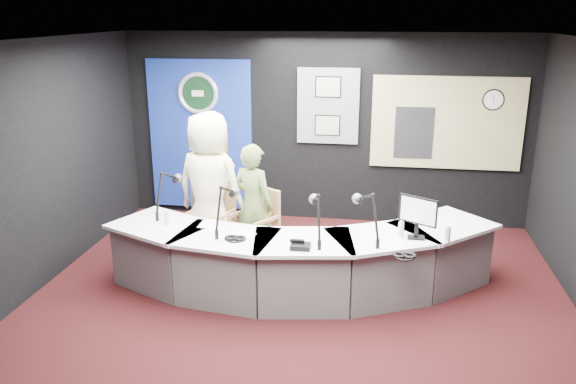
% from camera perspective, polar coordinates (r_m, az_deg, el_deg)
% --- Properties ---
extents(ground, '(6.00, 6.00, 0.00)m').
position_cam_1_polar(ground, '(6.28, 0.68, -11.90)').
color(ground, black).
rests_on(ground, ground).
extents(ceiling, '(6.00, 6.00, 0.02)m').
position_cam_1_polar(ceiling, '(5.48, 0.79, 14.51)').
color(ceiling, silver).
rests_on(ceiling, ground).
extents(wall_back, '(6.00, 0.02, 2.80)m').
position_cam_1_polar(wall_back, '(8.62, 3.61, 6.20)').
color(wall_back, black).
rests_on(wall_back, ground).
extents(wall_front, '(6.00, 0.02, 2.80)m').
position_cam_1_polar(wall_front, '(3.05, -7.70, -16.26)').
color(wall_front, black).
rests_on(wall_front, ground).
extents(wall_left, '(0.02, 6.00, 2.80)m').
position_cam_1_polar(wall_left, '(6.82, -25.09, 1.50)').
color(wall_left, black).
rests_on(wall_left, ground).
extents(broadcast_desk, '(4.50, 1.90, 0.75)m').
position_cam_1_polar(broadcast_desk, '(6.61, 0.95, -6.72)').
color(broadcast_desk, silver).
rests_on(broadcast_desk, ground).
extents(backdrop_panel, '(1.60, 0.05, 2.30)m').
position_cam_1_polar(backdrop_panel, '(8.99, -8.62, 5.54)').
color(backdrop_panel, navy).
rests_on(backdrop_panel, wall_back).
extents(agency_seal, '(0.63, 0.07, 0.63)m').
position_cam_1_polar(agency_seal, '(8.85, -8.89, 9.60)').
color(agency_seal, silver).
rests_on(agency_seal, backdrop_panel).
extents(seal_center, '(0.48, 0.01, 0.48)m').
position_cam_1_polar(seal_center, '(8.85, -8.88, 9.61)').
color(seal_center, black).
rests_on(seal_center, backdrop_panel).
extents(pinboard, '(0.90, 0.04, 1.10)m').
position_cam_1_polar(pinboard, '(8.53, 3.97, 8.46)').
color(pinboard, slate).
rests_on(pinboard, wall_back).
extents(framed_photo_upper, '(0.34, 0.02, 0.27)m').
position_cam_1_polar(framed_photo_upper, '(8.46, 3.99, 10.30)').
color(framed_photo_upper, gray).
rests_on(framed_photo_upper, pinboard).
extents(framed_photo_lower, '(0.34, 0.02, 0.27)m').
position_cam_1_polar(framed_photo_lower, '(8.54, 3.91, 6.57)').
color(framed_photo_lower, gray).
rests_on(framed_photo_lower, pinboard).
extents(booth_window_frame, '(2.12, 0.06, 1.32)m').
position_cam_1_polar(booth_window_frame, '(8.58, 15.39, 6.58)').
color(booth_window_frame, tan).
rests_on(booth_window_frame, wall_back).
extents(booth_glow, '(2.00, 0.02, 1.20)m').
position_cam_1_polar(booth_glow, '(8.57, 15.40, 6.57)').
color(booth_glow, '#F0E197').
rests_on(booth_glow, booth_window_frame).
extents(equipment_rack, '(0.55, 0.02, 0.75)m').
position_cam_1_polar(equipment_rack, '(8.54, 12.32, 5.73)').
color(equipment_rack, black).
rests_on(equipment_rack, booth_window_frame).
extents(wall_clock, '(0.28, 0.01, 0.28)m').
position_cam_1_polar(wall_clock, '(8.59, 19.62, 8.57)').
color(wall_clock, white).
rests_on(wall_clock, booth_window_frame).
extents(armchair_left, '(0.60, 0.60, 0.87)m').
position_cam_1_polar(armchair_left, '(7.48, -7.58, -3.39)').
color(armchair_left, '#A7764C').
rests_on(armchair_left, ground).
extents(armchair_right, '(0.79, 0.79, 1.02)m').
position_cam_1_polar(armchair_right, '(7.25, -3.40, -3.32)').
color(armchair_right, '#A7764C').
rests_on(armchair_right, ground).
extents(draped_jacket, '(0.51, 0.23, 0.70)m').
position_cam_1_polar(draped_jacket, '(7.66, -7.76, -1.43)').
color(draped_jacket, slate).
rests_on(draped_jacket, armchair_left).
extents(person_man, '(1.07, 0.83, 1.92)m').
position_cam_1_polar(person_man, '(7.31, -7.75, 0.45)').
color(person_man, '#FFF9CB').
rests_on(person_man, ground).
extents(person_woman, '(0.67, 0.57, 1.56)m').
position_cam_1_polar(person_woman, '(7.16, -3.44, -1.31)').
color(person_woman, olive).
rests_on(person_woman, ground).
extents(computer_monitor, '(0.41, 0.26, 0.31)m').
position_cam_1_polar(computer_monitor, '(6.25, 12.71, -1.76)').
color(computer_monitor, black).
rests_on(computer_monitor, broadcast_desk).
extents(desk_phone, '(0.20, 0.16, 0.05)m').
position_cam_1_polar(desk_phone, '(5.94, 1.25, -5.38)').
color(desk_phone, black).
rests_on(desk_phone, broadcast_desk).
extents(headphones_near, '(0.23, 0.23, 0.04)m').
position_cam_1_polar(headphones_near, '(5.86, 11.43, -6.15)').
color(headphones_near, black).
rests_on(headphones_near, broadcast_desk).
extents(headphones_far, '(0.22, 0.22, 0.04)m').
position_cam_1_polar(headphones_far, '(6.19, -5.24, -4.56)').
color(headphones_far, black).
rests_on(headphones_far, broadcast_desk).
extents(paper_stack, '(0.20, 0.28, 0.00)m').
position_cam_1_polar(paper_stack, '(6.68, -7.80, -3.13)').
color(paper_stack, white).
rests_on(paper_stack, broadcast_desk).
extents(notepad, '(0.36, 0.40, 0.00)m').
position_cam_1_polar(notepad, '(6.29, -4.85, -4.33)').
color(notepad, white).
rests_on(notepad, broadcast_desk).
extents(boom_mic_a, '(0.18, 0.74, 0.60)m').
position_cam_1_polar(boom_mic_a, '(7.05, -11.81, 0.35)').
color(boom_mic_a, black).
rests_on(boom_mic_a, broadcast_desk).
extents(boom_mic_b, '(0.17, 0.74, 0.60)m').
position_cam_1_polar(boom_mic_b, '(6.41, -6.16, -1.13)').
color(boom_mic_b, black).
rests_on(boom_mic_b, broadcast_desk).
extents(boom_mic_c, '(0.25, 0.73, 0.60)m').
position_cam_1_polar(boom_mic_c, '(6.11, 2.86, -1.97)').
color(boom_mic_c, black).
rests_on(boom_mic_c, broadcast_desk).
extents(boom_mic_d, '(0.36, 0.69, 0.60)m').
position_cam_1_polar(boom_mic_d, '(6.19, 7.85, -1.88)').
color(boom_mic_d, black).
rests_on(boom_mic_d, broadcast_desk).
extents(water_bottles, '(3.16, 0.12, 0.18)m').
position_cam_1_polar(water_bottles, '(6.36, 1.46, -3.19)').
color(water_bottles, silver).
rests_on(water_bottles, broadcast_desk).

